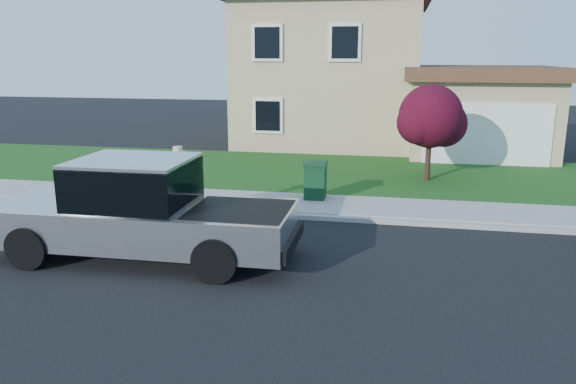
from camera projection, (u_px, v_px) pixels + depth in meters
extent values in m
plane|color=black|center=(236.00, 254.00, 11.92)|extent=(80.00, 80.00, 0.00)
cube|color=gray|center=(305.00, 217.00, 14.48)|extent=(40.00, 0.20, 0.12)
cube|color=gray|center=(311.00, 205.00, 15.52)|extent=(40.00, 2.00, 0.15)
cube|color=#143F12|center=(331.00, 173.00, 19.82)|extent=(40.00, 7.00, 0.10)
cube|color=tan|center=(333.00, 74.00, 27.35)|extent=(8.00, 9.00, 6.40)
cube|color=tan|center=(477.00, 116.00, 23.65)|extent=(5.50, 6.00, 3.20)
cube|color=white|center=(487.00, 134.00, 20.86)|extent=(4.60, 0.12, 2.30)
cube|color=#4C2D1E|center=(334.00, 1.00, 26.54)|extent=(8.80, 9.80, 0.50)
cube|color=#4C2D1E|center=(480.00, 73.00, 23.22)|extent=(6.20, 6.80, 0.50)
cube|color=white|center=(267.00, 43.00, 23.10)|extent=(1.30, 0.10, 1.50)
cube|color=white|center=(345.00, 42.00, 22.49)|extent=(1.30, 0.10, 1.50)
cube|color=black|center=(268.00, 116.00, 23.81)|extent=(1.30, 0.10, 1.50)
cylinder|color=black|center=(29.00, 247.00, 11.07)|extent=(0.87, 0.34, 0.87)
cylinder|color=black|center=(82.00, 219.00, 12.97)|extent=(0.87, 0.34, 0.87)
cylinder|color=black|center=(215.00, 260.00, 10.39)|extent=(0.87, 0.34, 0.87)
cylinder|color=black|center=(243.00, 228.00, 12.29)|extent=(0.87, 0.34, 0.87)
cube|color=silver|center=(144.00, 223.00, 11.59)|extent=(6.20, 2.25, 0.78)
cube|color=black|center=(134.00, 184.00, 11.42)|extent=(2.30, 2.04, 0.92)
cube|color=silver|center=(133.00, 161.00, 11.31)|extent=(2.30, 2.04, 0.09)
cube|color=black|center=(240.00, 211.00, 11.14)|extent=(1.97, 1.87, 0.06)
cube|color=black|center=(10.00, 222.00, 12.17)|extent=(0.16, 2.06, 0.43)
cube|color=black|center=(292.00, 241.00, 11.09)|extent=(0.16, 2.06, 0.27)
cube|color=black|center=(122.00, 176.00, 12.72)|extent=(0.13, 0.24, 0.19)
imported|color=tan|center=(179.00, 188.00, 14.06)|extent=(0.69, 0.50, 1.75)
cylinder|color=#DEB68E|center=(178.00, 153.00, 13.84)|extent=(0.47, 0.47, 0.05)
cylinder|color=#DEB68E|center=(178.00, 150.00, 13.83)|extent=(0.23, 0.23, 0.16)
cylinder|color=black|center=(428.00, 158.00, 18.40)|extent=(0.18, 0.18, 1.43)
sphere|color=#430E1C|center=(431.00, 116.00, 18.07)|extent=(2.05, 2.05, 2.05)
sphere|color=#430E1C|center=(444.00, 124.00, 18.30)|extent=(1.52, 1.52, 1.52)
sphere|color=#430E1C|center=(419.00, 122.00, 17.92)|extent=(1.43, 1.43, 1.43)
cube|color=#0D3319|center=(315.00, 181.00, 15.90)|extent=(0.60, 0.69, 0.96)
cube|color=#0D3319|center=(316.00, 163.00, 15.78)|extent=(0.66, 0.75, 0.08)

